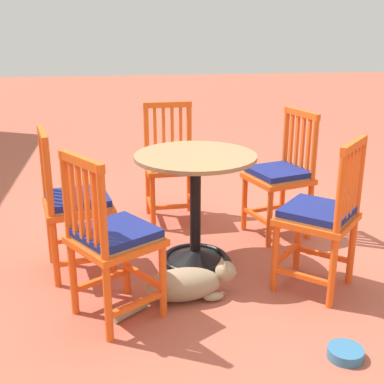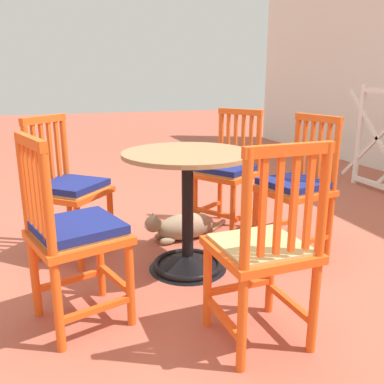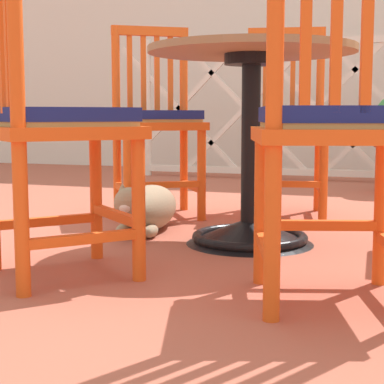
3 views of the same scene
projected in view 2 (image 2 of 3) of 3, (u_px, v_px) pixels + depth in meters
The scene contains 9 objects.
ground_plane at pixel (173, 270), 2.53m from camera, with size 24.00×24.00×0.00m, color #AD5642.
cafe_table at pixel (188, 225), 2.49m from camera, with size 0.76×0.76×0.73m.
orange_chair_at_corner at pixel (296, 188), 2.69m from camera, with size 0.47×0.47×0.91m.
orange_chair_facing_out at pixel (228, 172), 3.14m from camera, with size 0.55×0.55×0.91m.
orange_chair_by_planter at pixel (69, 190), 2.64m from camera, with size 0.56×0.56×0.91m.
orange_chair_tucked_in at pixel (73, 235), 1.89m from camera, with size 0.50×0.50×0.91m.
orange_chair_near_fence at pixel (264, 252), 1.74m from camera, with size 0.42×0.42×0.91m.
tabby_cat at pixel (181, 227), 3.00m from camera, with size 0.33×0.71×0.23m.
pet_water_bowl at pixel (82, 218), 3.39m from camera, with size 0.17×0.17×0.05m, color teal.
Camera 2 is at (2.23, -0.63, 1.14)m, focal length 38.64 mm.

